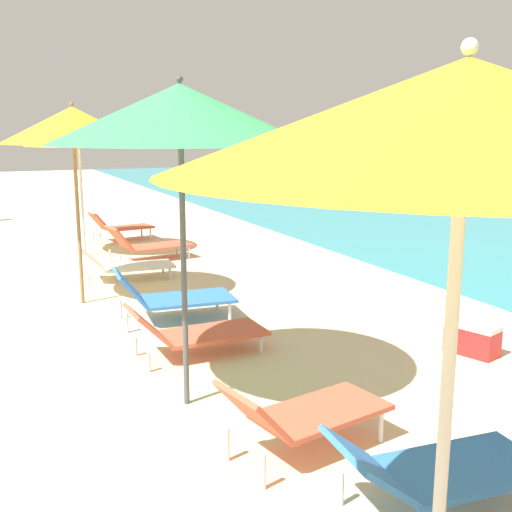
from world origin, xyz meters
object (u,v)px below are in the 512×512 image
Objects in this scene: lounger_farthest_inland at (147,244)px; lounger_farthest_shoreside at (120,226)px; lounger_fourth_shoreside at (124,264)px; cooler_box at (472,338)px; lounger_fourth_inland at (171,296)px; umbrella_fourth at (73,125)px; lounger_third_shoreside at (194,331)px; lounger_second_shoreside at (436,468)px; umbrella_third at (180,114)px; umbrella_farthest at (78,131)px; lounger_third_inland at (302,412)px; umbrella_second at (465,118)px.

lounger_farthest_shoreside is at bearing 81.74° from lounger_farthest_inland.
lounger_fourth_shoreside is 2.51× the size of cooler_box.
lounger_fourth_inland is 2.49× the size of cooler_box.
umbrella_fourth is 3.58m from lounger_farthest_inland.
lounger_fourth_shoreside is at bearing -109.75° from lounger_farthest_shoreside.
lounger_third_shoreside is 1.07× the size of lounger_farthest_shoreside.
lounger_fourth_inland reaches higher than lounger_second_shoreside.
umbrella_farthest is (0.24, 7.11, -0.17)m from umbrella_third.
umbrella_farthest is at bearing 98.98° from lounger_fourth_inland.
umbrella_farthest is (0.57, 3.41, -0.10)m from umbrella_fourth.
umbrella_farthest is (-0.28, 8.28, 2.01)m from lounger_third_inland.
umbrella_fourth is at bearing -99.46° from umbrella_farthest.
umbrella_fourth is 1.03× the size of umbrella_farthest.
umbrella_fourth reaches higher than lounger_third_shoreside.
umbrella_third is at bearing -84.94° from umbrella_fourth.
lounger_third_inland is 1.01× the size of lounger_farthest_shoreside.
umbrella_fourth is (-0.33, 3.70, -0.07)m from umbrella_third.
lounger_third_shoreside is (0.45, 1.12, -2.24)m from umbrella_third.
umbrella_farthest reaches higher than lounger_fourth_inland.
umbrella_farthest is at bearing 88.62° from umbrella_second.
lounger_third_inland is (-0.42, 0.98, 0.03)m from lounger_second_shoreside.
umbrella_fourth is at bearing -123.47° from lounger_fourth_shoreside.
umbrella_farthest is 1.68× the size of lounger_farthest_inland.
umbrella_third is (-0.95, 2.16, 2.21)m from lounger_second_shoreside.
lounger_fourth_shoreside is 1.11× the size of lounger_farthest_shoreside.
lounger_second_shoreside is 0.98× the size of lounger_third_shoreside.
lounger_farthest_shoreside is at bearing 81.90° from umbrella_third.
lounger_farthest_shoreside is at bearing 53.55° from umbrella_farthest.
lounger_farthest_inland is (0.27, 8.29, 0.01)m from lounger_second_shoreside.
umbrella_third reaches higher than umbrella_farthest.
lounger_farthest_inland reaches higher than lounger_farthest_shoreside.
umbrella_second is 2.59m from lounger_second_shoreside.
lounger_farthest_inland is at bearing 57.48° from umbrella_fourth.
umbrella_second is 1.01× the size of umbrella_farthest.
lounger_farthest_shoreside is at bearing 82.10° from lounger_fourth_shoreside.
lounger_farthest_shoreside is (0.69, 3.58, 0.07)m from lounger_fourth_shoreside.
lounger_third_inland is 0.92× the size of lounger_fourth_shoreside.
lounger_farthest_shoreside is 2.27m from lounger_farthest_inland.
umbrella_second is 8.40m from lounger_fourth_shoreside.
umbrella_third is at bearing -110.17° from lounger_farthest_inland.
umbrella_fourth is at bearing -116.77° from lounger_farthest_shoreside.
cooler_box is at bearing -81.20° from lounger_farthest_inland.
lounger_fourth_inland is 0.95× the size of lounger_farthest_inland.
lounger_third_shoreside is 2.29m from lounger_third_inland.
umbrella_third is 2.53m from lounger_third_inland.
umbrella_second is 1.94× the size of lounger_farthest_shoreside.
umbrella_farthest reaches higher than lounger_second_shoreside.
umbrella_second is 5.06m from cooler_box.
umbrella_second reaches higher than lounger_third_shoreside.
umbrella_third is 1.05× the size of umbrella_farthest.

